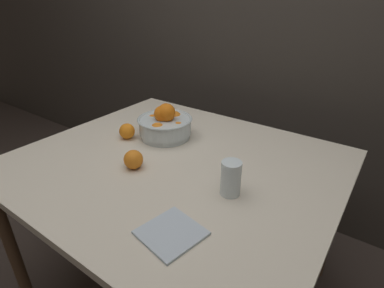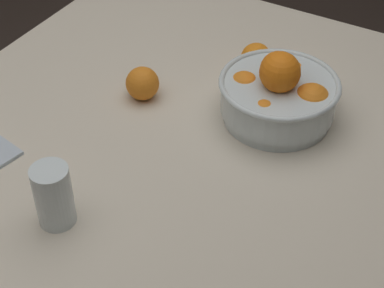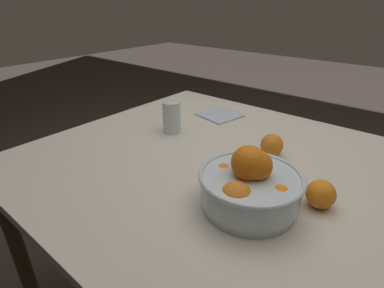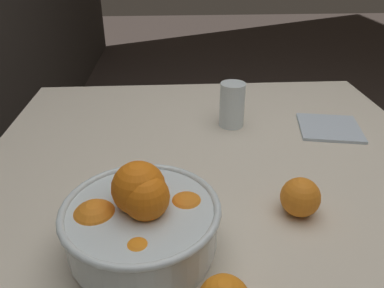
{
  "view_description": "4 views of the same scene",
  "coord_description": "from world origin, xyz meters",
  "px_view_note": "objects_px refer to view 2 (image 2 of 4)",
  "views": [
    {
      "loc": [
        0.66,
        -0.81,
        1.32
      ],
      "look_at": [
        0.05,
        0.05,
        0.79
      ],
      "focal_mm": 28.0,
      "sensor_mm": 36.0,
      "label": 1
    },
    {
      "loc": [
        0.84,
        0.52,
        1.58
      ],
      "look_at": [
        0.04,
        0.06,
        0.77
      ],
      "focal_mm": 60.0,
      "sensor_mm": 36.0,
      "label": 2
    },
    {
      "loc": [
        -0.45,
        0.7,
        1.19
      ],
      "look_at": [
        0.1,
        0.04,
        0.77
      ],
      "focal_mm": 28.0,
      "sensor_mm": 36.0,
      "label": 3
    },
    {
      "loc": [
        -0.63,
        0.1,
        1.18
      ],
      "look_at": [
        0.07,
        0.05,
        0.79
      ],
      "focal_mm": 35.0,
      "sensor_mm": 36.0,
      "label": 4
    }
  ],
  "objects_px": {
    "orange_loose_near_bowl": "(256,58)",
    "orange_loose_front": "(142,83)",
    "juice_glass": "(54,198)",
    "fruit_bowl": "(279,95)"
  },
  "relations": [
    {
      "from": "juice_glass",
      "to": "orange_loose_near_bowl",
      "type": "relative_size",
      "value": 1.7
    },
    {
      "from": "fruit_bowl",
      "to": "orange_loose_near_bowl",
      "type": "relative_size",
      "value": 3.52
    },
    {
      "from": "fruit_bowl",
      "to": "orange_loose_front",
      "type": "relative_size",
      "value": 3.41
    },
    {
      "from": "orange_loose_front",
      "to": "fruit_bowl",
      "type": "bearing_deg",
      "value": 105.61
    },
    {
      "from": "fruit_bowl",
      "to": "juice_glass",
      "type": "height_order",
      "value": "fruit_bowl"
    },
    {
      "from": "orange_loose_near_bowl",
      "to": "orange_loose_front",
      "type": "xyz_separation_m",
      "value": [
        0.21,
        -0.17,
        0.0
      ]
    },
    {
      "from": "orange_loose_near_bowl",
      "to": "juice_glass",
      "type": "bearing_deg",
      "value": -9.79
    },
    {
      "from": "fruit_bowl",
      "to": "orange_loose_near_bowl",
      "type": "distance_m",
      "value": 0.18
    },
    {
      "from": "orange_loose_near_bowl",
      "to": "orange_loose_front",
      "type": "relative_size",
      "value": 0.97
    },
    {
      "from": "juice_glass",
      "to": "orange_loose_near_bowl",
      "type": "xyz_separation_m",
      "value": [
        -0.59,
        0.1,
        -0.02
      ]
    }
  ]
}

